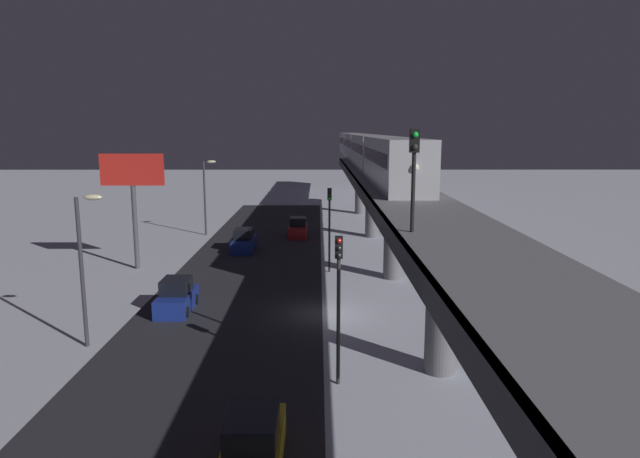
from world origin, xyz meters
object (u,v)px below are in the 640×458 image
Objects in this scene: sedan_red at (298,229)px; commercial_billboard at (133,181)px; traffic_light_near at (339,289)px; sedan_yellow at (253,449)px; sedan_blue at (177,298)px; subway_train at (363,148)px; sedan_blue_2 at (244,242)px; rail_signal at (414,162)px; traffic_light_mid at (329,217)px.

commercial_billboard is at bearing -132.33° from sedan_red.
traffic_light_near is at bearing 126.60° from commercial_billboard.
sedan_blue is at bearing 111.76° from sedan_yellow.
subway_train reaches higher than sedan_blue_2.
rail_signal reaches higher than sedan_blue.
traffic_light_near is at bearing 64.96° from sedan_yellow.
traffic_light_near is at bearing -85.03° from sedan_red.
rail_signal is 27.51m from commercial_billboard.
traffic_light_mid is (-2.90, 14.34, 3.40)m from sedan_red.
traffic_light_near and traffic_light_mid have the same top height.
sedan_blue is 13.95m from traffic_light_near.
subway_train is 15.51× the size of sedan_yellow.
sedan_yellow is (7.49, 52.29, -7.69)m from subway_train.
commercial_billboard reaches higher than traffic_light_near.
sedan_blue is (12.15, -10.52, -8.65)m from rail_signal.
traffic_light_near reaches higher than sedan_yellow.
traffic_light_near is 19.02m from traffic_light_mid.
sedan_blue_2 is 27.93m from traffic_light_near.
traffic_light_near is (-2.90, -6.21, 3.40)m from sedan_yellow.
sedan_red is 18.88m from commercial_billboard.
sedan_red is 0.87× the size of sedan_yellow.
sedan_blue_2 is at bearing -96.09° from sedan_blue.
traffic_light_mid is at bearing -90.00° from traffic_light_near.
traffic_light_mid is (-9.30, -9.19, 3.41)m from sedan_blue.
commercial_billboard is (14.95, -20.13, 2.63)m from traffic_light_near.
sedan_blue_2 is at bearing -45.65° from traffic_light_mid.
traffic_light_mid is at bearing 175.76° from commercial_billboard.
sedan_yellow is at bearing 114.58° from commercial_billboard.
subway_train reaches higher than sedan_red.
subway_train is at bearing -99.63° from traffic_light_mid.
sedan_blue and sedan_red have the same top height.
subway_train is 11.57× the size of traffic_light_mid.
sedan_blue_2 is at bearing 97.96° from sedan_yellow.
sedan_yellow is (5.75, 5.52, -8.64)m from rail_signal.
sedan_red is at bearing 59.51° from subway_train.
traffic_light_mid reaches higher than sedan_blue.
commercial_billboard is at bearing 114.58° from sedan_yellow.
sedan_yellow is (-4.60, 32.90, 0.00)m from sedan_blue_2.
subway_train reaches higher than sedan_blue.
rail_signal is 0.96× the size of sedan_red.
sedan_blue is (13.89, 36.25, -7.71)m from subway_train.
sedan_red and sedan_blue_2 have the same top height.
sedan_blue is at bearing -46.58° from traffic_light_near.
sedan_blue and sedan_yellow have the same top height.
subway_train is at bearing -110.97° from sedan_blue.
sedan_blue_2 is at bearing -138.61° from commercial_billboard.
subway_train is 46.81m from rail_signal.
rail_signal is at bearing 166.40° from traffic_light_near.
traffic_light_mid is (-7.50, 7.67, 3.40)m from sedan_blue_2.
rail_signal is 0.84× the size of sedan_yellow.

